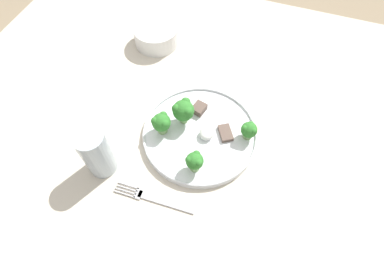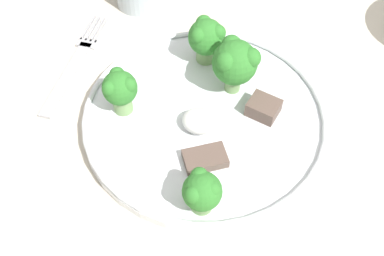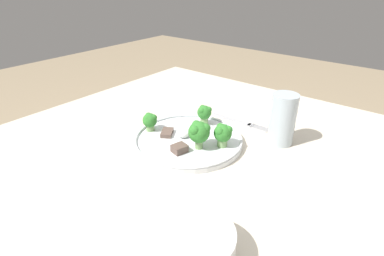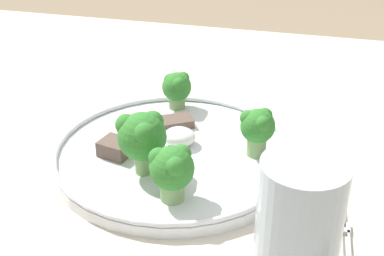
% 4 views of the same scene
% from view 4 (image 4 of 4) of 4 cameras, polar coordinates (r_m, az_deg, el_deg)
% --- Properties ---
extents(dinner_plate, '(0.27, 0.27, 0.02)m').
position_cam_4_polar(dinner_plate, '(0.60, -1.88, -2.78)').
color(dinner_plate, white).
rests_on(dinner_plate, table).
extents(fork, '(0.03, 0.17, 0.00)m').
position_cam_4_polar(fork, '(0.55, 15.15, -7.70)').
color(fork, '#B2B2B7').
rests_on(fork, table).
extents(drinking_glass, '(0.06, 0.06, 0.13)m').
position_cam_4_polar(drinking_glass, '(0.41, 11.03, -12.29)').
color(drinking_glass, '#B2C1CC').
rests_on(drinking_glass, table).
extents(broccoli_floret_near_rim_left, '(0.04, 0.04, 0.05)m').
position_cam_4_polar(broccoli_floret_near_rim_left, '(0.68, -1.64, 4.38)').
color(broccoli_floret_near_rim_left, '#7FA866').
rests_on(broccoli_floret_near_rim_left, dinner_plate).
extents(broccoli_floret_center_left, '(0.05, 0.05, 0.07)m').
position_cam_4_polar(broccoli_floret_center_left, '(0.54, -5.36, -0.83)').
color(broccoli_floret_center_left, '#7FA866').
rests_on(broccoli_floret_center_left, dinner_plate).
extents(broccoli_floret_back_left, '(0.04, 0.04, 0.05)m').
position_cam_4_polar(broccoli_floret_back_left, '(0.58, 7.02, 0.08)').
color(broccoli_floret_back_left, '#7FA866').
rests_on(broccoli_floret_back_left, dinner_plate).
extents(broccoli_floret_front_left, '(0.04, 0.04, 0.06)m').
position_cam_4_polar(broccoli_floret_front_left, '(0.50, -2.16, -4.36)').
color(broccoli_floret_front_left, '#7FA866').
rests_on(broccoli_floret_front_left, dinner_plate).
extents(meat_slice_front_slice, '(0.05, 0.05, 0.01)m').
position_cam_4_polar(meat_slice_front_slice, '(0.64, -1.92, 0.61)').
color(meat_slice_front_slice, brown).
rests_on(meat_slice_front_slice, dinner_plate).
extents(meat_slice_middle_slice, '(0.04, 0.04, 0.02)m').
position_cam_4_polar(meat_slice_middle_slice, '(0.59, -8.15, -2.10)').
color(meat_slice_middle_slice, brown).
rests_on(meat_slice_middle_slice, dinner_plate).
extents(sauce_dollop, '(0.04, 0.03, 0.02)m').
position_cam_4_polar(sauce_dollop, '(0.60, -1.35, -0.94)').
color(sauce_dollop, white).
rests_on(sauce_dollop, dinner_plate).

